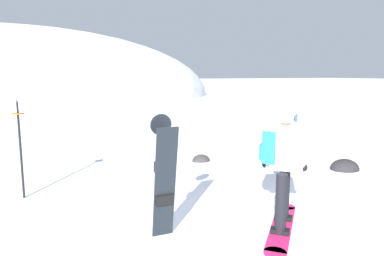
{
  "coord_description": "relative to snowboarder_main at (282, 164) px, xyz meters",
  "views": [
    {
      "loc": [
        -2.89,
        -3.94,
        2.14
      ],
      "look_at": [
        0.05,
        2.85,
        1.0
      ],
      "focal_mm": 32.91,
      "sensor_mm": 36.0,
      "label": 1
    }
  ],
  "objects": [
    {
      "name": "spare_snowboard",
      "position": [
        -1.59,
        0.33,
        -0.09
      ],
      "size": [
        0.28,
        0.32,
        1.64
      ],
      "color": "black",
      "rests_on": "ground"
    },
    {
      "name": "ground_plane",
      "position": [
        -0.1,
        0.13,
        -0.92
      ],
      "size": [
        300.0,
        300.0,
        0.0
      ],
      "primitive_type": "plane",
      "color": "white"
    },
    {
      "name": "rock_mid",
      "position": [
        0.6,
        3.91,
        -0.92
      ],
      "size": [
        0.45,
        0.38,
        0.32
      ],
      "color": "#383333",
      "rests_on": "ground"
    },
    {
      "name": "snowboarder_main",
      "position": [
        0.0,
        0.0,
        0.0
      ],
      "size": [
        1.35,
        1.42,
        1.71
      ],
      "color": "#D11E5B",
      "rests_on": "ground"
    },
    {
      "name": "ridge_peak_main",
      "position": [
        -5.42,
        36.08,
        -0.92
      ],
      "size": [
        39.66,
        35.7,
        13.51
      ],
      "color": "silver",
      "rests_on": "ground"
    },
    {
      "name": "piste_marker_near",
      "position": [
        -3.35,
        2.76,
        0.08
      ],
      "size": [
        0.2,
        0.2,
        1.74
      ],
      "color": "black",
      "rests_on": "ground"
    },
    {
      "name": "rock_dark",
      "position": [
        3.26,
        1.91,
        -0.92
      ],
      "size": [
        0.67,
        0.57,
        0.47
      ],
      "color": "#282628",
      "rests_on": "ground"
    }
  ]
}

